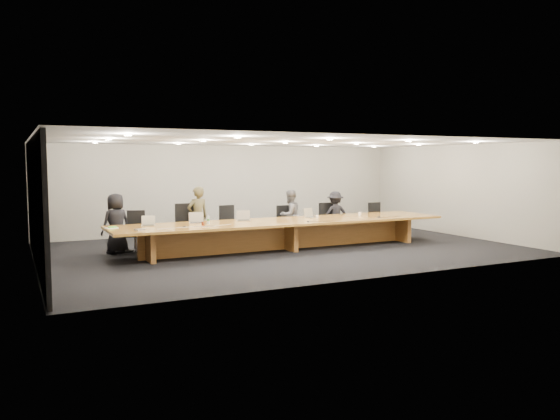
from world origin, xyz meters
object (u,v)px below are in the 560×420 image
object	(u,v)px
paper_cup_near	(317,217)
water_bottle	(208,220)
conference_table	(285,229)
person_a	(116,223)
person_d	(335,215)
mic_center	(308,221)
mic_right	(379,217)
amber_mug	(203,224)
laptop_b	(196,218)
chair_far_left	(135,231)
chair_mid_left	(231,225)
chair_right	(328,220)
laptop_c	(244,216)
av_box	(140,230)
person_b	(198,217)
laptop_d	(312,213)
chair_left	(187,226)
person_c	(290,215)
laptop_a	(148,221)
paper_cup_far	(360,214)
mic_left	(185,227)
chair_far_right	(378,218)

from	to	relation	value
paper_cup_near	water_bottle	bearing A→B (deg)	-179.05
conference_table	person_a	size ratio (longest dim) A/B	6.00
person_d	paper_cup_near	world-z (taller)	person_d
mic_center	mic_right	xyz separation A→B (m)	(2.29, 0.12, 0.00)
amber_mug	mic_right	size ratio (longest dim) A/B	0.68
laptop_b	chair_far_left	bearing A→B (deg)	163.80
chair_mid_left	mic_center	bearing A→B (deg)	-65.60
chair_right	laptop_c	bearing A→B (deg)	-154.18
av_box	mic_center	bearing A→B (deg)	-26.06
person_b	laptop_d	size ratio (longest dim) A/B	4.73
chair_left	amber_mug	distance (m)	1.32
water_bottle	av_box	bearing A→B (deg)	-163.81
chair_far_left	laptop_b	distance (m)	1.61
chair_left	person_c	xyz separation A→B (m)	(3.07, 0.07, 0.14)
person_b	person_d	distance (m)	4.30
laptop_d	amber_mug	world-z (taller)	laptop_d
amber_mug	mic_right	distance (m)	4.95
conference_table	water_bottle	size ratio (longest dim) A/B	44.14
chair_left	laptop_a	size ratio (longest dim) A/B	3.81
laptop_a	paper_cup_far	world-z (taller)	laptop_a
chair_right	person_d	xyz separation A→B (m)	(0.23, -0.02, 0.16)
laptop_a	paper_cup_far	distance (m)	5.97
person_a	amber_mug	bearing A→B (deg)	122.71
chair_mid_left	mic_right	size ratio (longest dim) A/B	8.60
person_c	mic_left	world-z (taller)	person_c
laptop_b	mic_left	size ratio (longest dim) A/B	3.37
chair_left	paper_cup_far	size ratio (longest dim) A/B	11.75
chair_far_left	laptop_d	size ratio (longest dim) A/B	3.11
laptop_a	amber_mug	bearing A→B (deg)	-5.66
laptop_a	mic_center	xyz separation A→B (m)	(3.86, -0.94, -0.11)
chair_far_left	person_d	world-z (taller)	person_d
chair_right	laptop_c	world-z (taller)	chair_right
person_d	laptop_c	bearing A→B (deg)	25.04
chair_far_left	laptop_c	world-z (taller)	chair_far_left
person_c	laptop_b	world-z (taller)	person_c
water_bottle	av_box	xyz separation A→B (m)	(-1.78, -0.52, -0.09)
water_bottle	mic_left	world-z (taller)	water_bottle
chair_mid_left	laptop_a	bearing A→B (deg)	-170.12
conference_table	paper_cup_near	bearing A→B (deg)	8.70
chair_far_left	av_box	size ratio (longest dim) A/B	5.14
chair_far_right	paper_cup_far	world-z (taller)	chair_far_right
chair_mid_left	paper_cup_far	world-z (taller)	chair_mid_left
laptop_b	mic_center	world-z (taller)	laptop_b
laptop_a	mic_right	world-z (taller)	laptop_a
conference_table	av_box	size ratio (longest dim) A/B	43.19
person_d	water_bottle	bearing A→B (deg)	25.05
water_bottle	amber_mug	world-z (taller)	water_bottle
person_b	mic_right	bearing A→B (deg)	150.16
paper_cup_near	amber_mug	bearing A→B (deg)	-175.32
amber_mug	paper_cup_far	size ratio (longest dim) A/B	0.85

